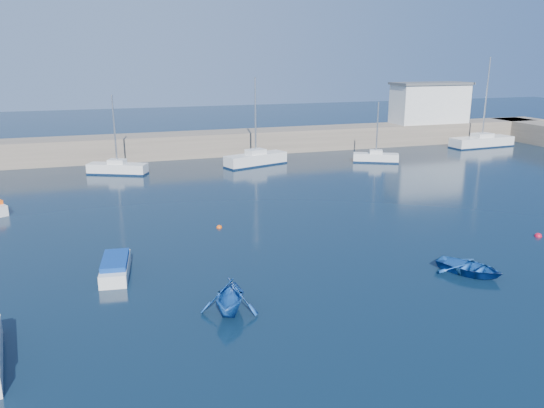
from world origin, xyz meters
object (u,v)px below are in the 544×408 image
object	(u,v)px
dinghy_center	(469,268)
dinghy_left	(230,296)
sailboat_5	(118,168)
harbor_office	(430,104)
sailboat_8	(482,141)
motorboat_1	(115,267)
sailboat_7	(376,157)
sailboat_6	(256,159)

from	to	relation	value
dinghy_center	dinghy_left	bearing A→B (deg)	150.09
sailboat_5	dinghy_center	bearing A→B (deg)	-127.28
dinghy_left	dinghy_center	bearing A→B (deg)	23.80
sailboat_5	dinghy_center	xyz separation A→B (m)	(16.28, -31.73, -0.22)
harbor_office	sailboat_8	size ratio (longest dim) A/B	0.90
motorboat_1	dinghy_left	distance (m)	7.64
sailboat_7	motorboat_1	bearing A→B (deg)	156.68
motorboat_1	sailboat_7	bearing A→B (deg)	46.63
sailboat_8	dinghy_center	xyz separation A→B (m)	(-28.67, -33.96, -0.34)
harbor_office	dinghy_center	world-z (taller)	harbor_office
sailboat_6	dinghy_left	world-z (taller)	sailboat_6
sailboat_6	dinghy_center	size ratio (longest dim) A/B	2.69
sailboat_7	dinghy_center	distance (m)	30.99
sailboat_5	sailboat_7	distance (m)	27.12
harbor_office	motorboat_1	xyz separation A→B (m)	(-41.98, -33.66, -4.66)
sailboat_6	sailboat_7	size ratio (longest dim) A/B	1.41
dinghy_center	dinghy_left	distance (m)	13.03
harbor_office	dinghy_center	xyz separation A→B (m)	(-24.32, -39.45, -4.75)
dinghy_center	motorboat_1	bearing A→B (deg)	130.70
sailboat_8	dinghy_center	size ratio (longest dim) A/B	3.26
harbor_office	dinghy_left	world-z (taller)	harbor_office
harbor_office	dinghy_left	xyz separation A→B (m)	(-37.34, -39.73, -4.31)
sailboat_6	dinghy_center	distance (m)	31.65
sailboat_5	sailboat_6	size ratio (longest dim) A/B	0.84
harbor_office	sailboat_6	distance (m)	28.00
sailboat_8	dinghy_left	xyz separation A→B (m)	(-41.69, -34.24, 0.10)
sailboat_7	motorboat_1	distance (m)	36.70
sailboat_5	sailboat_6	bearing A→B (deg)	-65.06
dinghy_center	sailboat_8	bearing A→B (deg)	18.68
sailboat_7	dinghy_left	size ratio (longest dim) A/B	2.16
sailboat_6	motorboat_1	world-z (taller)	sailboat_6
sailboat_6	motorboat_1	xyz separation A→B (m)	(-15.47, -25.79, -0.24)
harbor_office	sailboat_6	world-z (taller)	sailboat_6
sailboat_8	sailboat_5	bearing A→B (deg)	88.83
sailboat_8	dinghy_left	world-z (taller)	sailboat_8
sailboat_8	motorboat_1	xyz separation A→B (m)	(-46.32, -28.18, -0.25)
sailboat_8	motorboat_1	distance (m)	54.22
sailboat_7	dinghy_center	size ratio (longest dim) A/B	1.91
sailboat_5	dinghy_left	xyz separation A→B (m)	(3.25, -32.01, 0.22)
sailboat_5	sailboat_6	distance (m)	14.09
sailboat_6	harbor_office	bearing A→B (deg)	-91.86
harbor_office	sailboat_6	size ratio (longest dim) A/B	1.09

